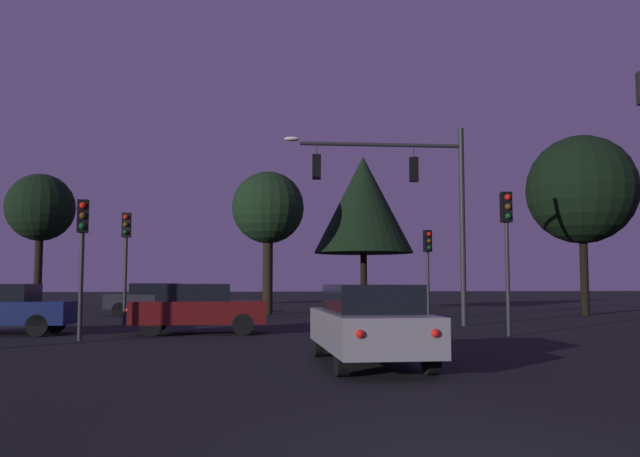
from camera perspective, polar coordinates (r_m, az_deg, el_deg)
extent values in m
plane|color=black|center=(30.21, -3.88, -7.63)|extent=(168.00, 168.00, 0.00)
cylinder|color=#232326|center=(24.62, 12.21, 0.22)|extent=(0.20, 0.20, 7.24)
cylinder|color=#232326|center=(24.33, 5.34, 7.21)|extent=(5.94, 0.40, 0.14)
ellipsoid|color=#F4EACC|center=(23.99, -2.44, 7.73)|extent=(0.56, 0.28, 0.16)
cylinder|color=#232326|center=(24.53, 8.09, 6.61)|extent=(0.05, 0.05, 0.44)
cube|color=black|center=(24.41, 8.11, 5.06)|extent=(0.31, 0.25, 0.90)
sphere|color=#4C0A0A|center=(24.59, 8.03, 5.65)|extent=(0.18, 0.18, 0.18)
sphere|color=#56380C|center=(24.54, 8.03, 5.01)|extent=(0.18, 0.18, 0.18)
sphere|color=#1EE04C|center=(24.50, 8.04, 4.36)|extent=(0.18, 0.18, 0.18)
cylinder|color=#232326|center=(23.98, -0.30, 6.88)|extent=(0.05, 0.05, 0.40)
cube|color=black|center=(23.86, -0.30, 5.35)|extent=(0.31, 0.25, 0.90)
sphere|color=#4C0A0A|center=(24.04, -0.33, 5.95)|extent=(0.18, 0.18, 0.18)
sphere|color=#56380C|center=(23.99, -0.33, 5.29)|extent=(0.18, 0.18, 0.18)
sphere|color=#1EE04C|center=(23.95, -0.33, 4.63)|extent=(0.18, 0.18, 0.18)
cylinder|color=#232326|center=(19.03, -19.95, -4.72)|extent=(0.12, 0.12, 2.91)
cube|color=black|center=(19.12, -19.80, 1.00)|extent=(0.33, 0.28, 0.90)
sphere|color=red|center=(19.00, -19.79, 1.88)|extent=(0.18, 0.18, 0.18)
sphere|color=#56380C|center=(18.98, -19.82, 1.04)|extent=(0.18, 0.18, 0.18)
sphere|color=#0C4219|center=(18.95, -19.84, 0.20)|extent=(0.18, 0.18, 0.18)
cylinder|color=#232326|center=(27.61, 9.32, -4.93)|extent=(0.12, 0.12, 2.82)
cube|color=black|center=(27.67, 9.27, -1.07)|extent=(0.34, 0.29, 0.90)
sphere|color=red|center=(27.56, 9.40, -0.48)|extent=(0.18, 0.18, 0.18)
sphere|color=#56380C|center=(27.54, 9.41, -1.06)|extent=(0.18, 0.18, 0.18)
sphere|color=#0C4219|center=(27.53, 9.42, -1.64)|extent=(0.18, 0.18, 0.18)
cylinder|color=#232326|center=(25.09, -16.48, -4.39)|extent=(0.12, 0.12, 3.21)
cube|color=black|center=(25.18, -16.37, 0.29)|extent=(0.31, 0.26, 0.90)
sphere|color=red|center=(25.07, -16.42, 0.96)|extent=(0.18, 0.18, 0.18)
sphere|color=#56380C|center=(25.04, -16.44, 0.32)|extent=(0.18, 0.18, 0.18)
sphere|color=#0C4219|center=(25.02, -16.45, -0.32)|extent=(0.18, 0.18, 0.18)
cylinder|color=#232326|center=(20.18, 15.91, -4.20)|extent=(0.12, 0.12, 3.33)
cube|color=black|center=(20.30, 15.78, 1.78)|extent=(0.31, 0.25, 0.90)
sphere|color=red|center=(20.20, 15.91, 2.61)|extent=(0.18, 0.18, 0.18)
sphere|color=#56380C|center=(20.17, 15.93, 1.83)|extent=(0.18, 0.18, 0.18)
sphere|color=#0C4219|center=(20.14, 15.94, 1.03)|extent=(0.18, 0.18, 0.18)
cube|color=gray|center=(12.78, 4.22, -8.71)|extent=(1.76, 4.58, 0.68)
cube|color=black|center=(12.61, 4.34, -6.04)|extent=(1.51, 2.48, 0.52)
cylinder|color=black|center=(14.17, -0.08, -9.71)|extent=(0.20, 0.64, 0.64)
cylinder|color=black|center=(14.44, 6.04, -9.59)|extent=(0.20, 0.64, 0.64)
cylinder|color=black|center=(11.20, 1.89, -11.04)|extent=(0.20, 0.64, 0.64)
cylinder|color=black|center=(11.54, 9.55, -10.79)|extent=(0.20, 0.64, 0.64)
sphere|color=red|center=(10.42, 3.46, -9.08)|extent=(0.14, 0.14, 0.14)
sphere|color=red|center=(10.71, 9.92, -8.90)|extent=(0.14, 0.14, 0.14)
cube|color=#4C0F0F|center=(20.60, -10.42, -7.11)|extent=(4.01, 1.77, 0.68)
cube|color=black|center=(20.59, -10.82, -5.44)|extent=(2.17, 1.52, 0.52)
cylinder|color=black|center=(21.39, -6.76, -7.98)|extent=(0.64, 0.20, 0.64)
cylinder|color=black|center=(19.82, -6.68, -8.24)|extent=(0.64, 0.20, 0.64)
cylinder|color=black|center=(21.50, -13.89, -7.85)|extent=(0.64, 0.20, 0.64)
cylinder|color=black|center=(19.95, -14.38, -8.10)|extent=(0.64, 0.20, 0.64)
sphere|color=red|center=(21.40, -15.77, -6.65)|extent=(0.14, 0.14, 0.14)
sphere|color=red|center=(20.18, -16.26, -6.77)|extent=(0.14, 0.14, 0.14)
cylinder|color=black|center=(22.34, -21.90, -7.53)|extent=(0.65, 0.25, 0.64)
cylinder|color=black|center=(20.91, -23.22, -7.71)|extent=(0.65, 0.25, 0.64)
cube|color=#232328|center=(32.53, -14.24, -6.13)|extent=(4.34, 1.80, 0.68)
cube|color=black|center=(32.50, -13.95, -5.07)|extent=(2.35, 1.53, 0.52)
cylinder|color=black|center=(31.95, -16.96, -6.71)|extent=(0.64, 0.21, 0.64)
cylinder|color=black|center=(33.49, -16.56, -6.61)|extent=(0.64, 0.21, 0.64)
cylinder|color=black|center=(31.64, -11.81, -6.83)|extent=(0.64, 0.21, 0.64)
cylinder|color=black|center=(33.20, -11.65, -6.73)|extent=(0.64, 0.21, 0.64)
sphere|color=red|center=(31.76, -10.43, -6.05)|extent=(0.14, 0.14, 0.14)
sphere|color=red|center=(32.98, -10.35, -6.00)|extent=(0.14, 0.14, 0.14)
cylinder|color=black|center=(35.48, 3.80, -4.66)|extent=(0.36, 0.36, 3.13)
cone|color=black|center=(35.73, 3.77, 2.08)|extent=(5.36, 5.36, 5.26)
cylinder|color=black|center=(40.32, -23.17, -3.35)|extent=(0.44, 0.44, 4.46)
sphere|color=black|center=(40.54, -23.01, 1.69)|extent=(3.81, 3.81, 3.81)
cylinder|color=black|center=(34.16, 21.86, -3.43)|extent=(0.39, 0.39, 4.21)
sphere|color=black|center=(34.45, 21.66, 3.14)|extent=(5.26, 5.26, 5.26)
cylinder|color=black|center=(32.74, -4.54, -3.87)|extent=(0.50, 0.50, 4.03)
sphere|color=black|center=(32.95, -4.50, 1.82)|extent=(3.59, 3.59, 3.59)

